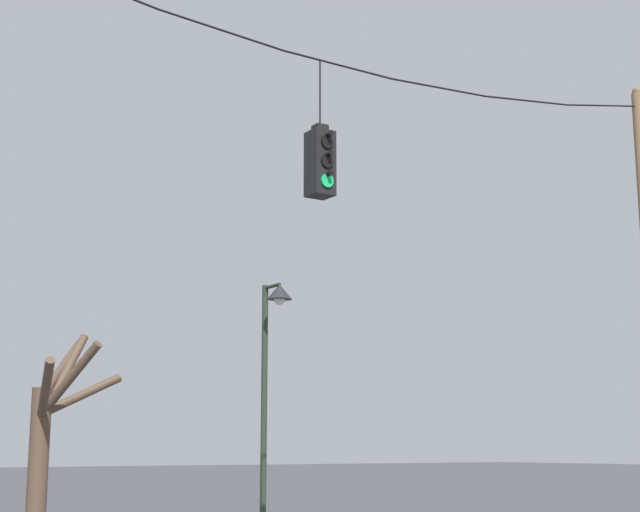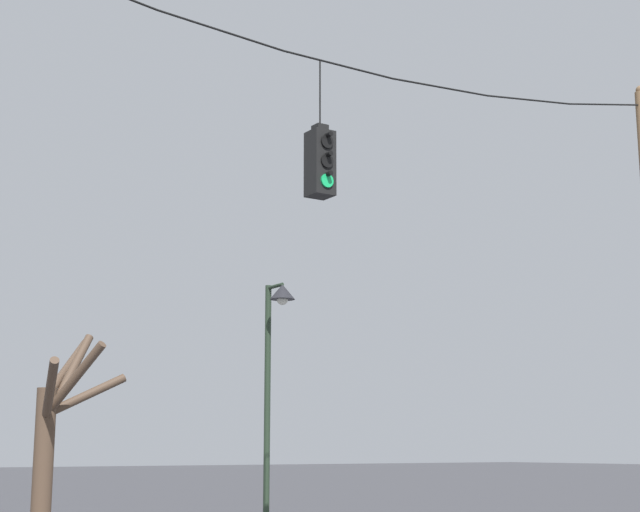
# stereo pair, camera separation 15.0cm
# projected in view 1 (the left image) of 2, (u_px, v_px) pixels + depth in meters

# --- Properties ---
(span_wire) EXTENTS (13.72, 0.03, 0.76)m
(span_wire) POSITION_uv_depth(u_px,v_px,m) (340.00, 50.00, 14.59)
(span_wire) COLOR black
(traffic_light_near_right_pole) EXTENTS (0.34, 0.58, 2.05)m
(traffic_light_near_right_pole) POSITION_uv_depth(u_px,v_px,m) (320.00, 163.00, 14.05)
(traffic_light_near_right_pole) COLOR black
(street_lamp) EXTENTS (0.49, 0.84, 5.24)m
(street_lamp) POSITION_uv_depth(u_px,v_px,m) (272.00, 353.00, 18.76)
(street_lamp) COLOR #233323
(street_lamp) RESTS_ON ground_plane
(bare_tree) EXTENTS (2.29, 3.91, 4.72)m
(bare_tree) POSITION_uv_depth(u_px,v_px,m) (49.00, 431.00, 21.14)
(bare_tree) COLOR brown
(bare_tree) RESTS_ON ground_plane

